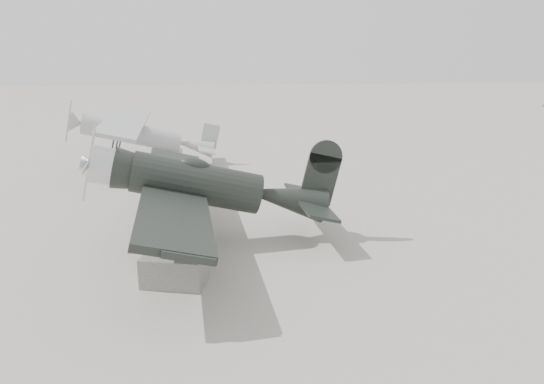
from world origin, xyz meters
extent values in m
plane|color=gray|center=(0.00, 0.00, 0.00)|extent=(160.00, 160.00, 0.00)
cylinder|color=black|center=(-1.87, 1.38, 2.19)|extent=(4.58, 1.70, 1.43)
cone|color=black|center=(1.50, 1.58, 2.24)|extent=(2.74, 1.49, 1.33)
cylinder|color=silver|center=(-4.99, 1.19, 2.19)|extent=(1.00, 1.32, 1.27)
cone|color=silver|center=(-5.60, 1.15, 2.19)|extent=(0.39, 0.59, 0.57)
cube|color=silver|center=(-5.53, 1.16, 2.19)|extent=(0.07, 0.19, 2.66)
ellipsoid|color=black|center=(-2.08, 1.36, 2.83)|extent=(1.17, 0.76, 0.47)
cube|color=black|center=(-2.59, 1.33, 1.83)|extent=(2.88, 12.39, 0.23)
cube|color=black|center=(2.32, 1.63, 2.29)|extent=(1.38, 4.36, 0.10)
cube|color=black|center=(2.47, 1.64, 3.16)|extent=(1.23, 0.18, 1.84)
cylinder|color=black|center=(-2.91, -0.07, 0.43)|extent=(0.70, 0.20, 0.70)
cylinder|color=black|center=(-3.08, 2.69, 0.43)|extent=(0.70, 0.20, 0.70)
cylinder|color=#333333|center=(-2.91, -0.07, 1.12)|extent=(0.12, 0.12, 1.43)
cylinder|color=#333333|center=(-3.08, 2.69, 1.12)|extent=(0.12, 0.12, 1.43)
cylinder|color=black|center=(2.57, 1.64, 1.80)|extent=(0.23, 0.10, 0.23)
cylinder|color=gray|center=(-5.92, 14.51, 1.95)|extent=(5.68, 1.45, 1.19)
cone|color=gray|center=(-2.14, 14.68, 1.95)|extent=(2.00, 1.17, 1.08)
cone|color=gray|center=(-9.05, 14.36, 1.95)|extent=(0.70, 1.15, 1.13)
cube|color=gray|center=(-9.49, 14.35, 1.95)|extent=(0.06, 0.15, 2.38)
cube|color=gray|center=(-6.35, 14.49, 2.62)|extent=(2.60, 11.99, 0.19)
cube|color=gray|center=(-1.60, 14.71, 2.00)|extent=(1.14, 3.72, 0.09)
cube|color=gray|center=(-1.49, 14.71, 2.70)|extent=(0.98, 0.13, 1.41)
cylinder|color=black|center=(-6.73, 13.28, 0.30)|extent=(0.61, 0.18, 0.61)
cylinder|color=black|center=(-6.84, 15.66, 0.30)|extent=(0.61, 0.18, 0.61)
cylinder|color=#333333|center=(-6.73, 13.28, 0.92)|extent=(0.10, 0.10, 1.30)
cylinder|color=#333333|center=(-6.84, 15.66, 0.92)|extent=(0.10, 0.10, 1.30)
cylinder|color=black|center=(-1.38, 14.72, 1.62)|extent=(0.20, 0.08, 0.19)
cube|color=#615F5A|center=(-2.52, -2.00, 0.46)|extent=(2.07, 1.58, 0.92)
camera|label=1|loc=(-1.26, -16.81, 6.93)|focal=35.00mm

